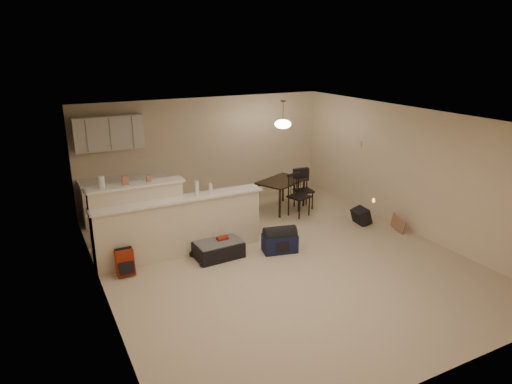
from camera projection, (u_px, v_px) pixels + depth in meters
room at (280, 191)px, 7.81m from camera, size 7.00×7.02×2.50m
breakfast_bar at (166, 225)px, 8.07m from camera, size 3.08×0.58×1.39m
upper_cabinets at (108, 133)px, 9.46m from camera, size 1.40×0.34×0.70m
kitchen_counter at (126, 199)px, 9.88m from camera, size 1.80×0.60×0.90m
thermostat at (360, 144)px, 10.34m from camera, size 0.02×0.12×0.12m
jar at (102, 182)px, 7.49m from camera, size 0.10×0.10×0.20m
cereal_box at (125, 180)px, 7.66m from camera, size 0.10×0.07×0.16m
small_box at (149, 178)px, 7.84m from camera, size 0.08×0.06×0.12m
bottle_a at (197, 188)px, 8.07m from camera, size 0.07×0.07×0.26m
bottle_b at (211, 188)px, 8.19m from camera, size 0.06×0.06×0.18m
dining_table at (282, 184)px, 10.42m from camera, size 1.32×1.13×0.69m
pendant_lamp at (283, 124)px, 10.00m from camera, size 0.36×0.36×0.62m
dining_chair_near at (299, 195)px, 10.05m from camera, size 0.51×0.50×0.95m
dining_chair_far at (304, 190)px, 10.53m from camera, size 0.43×0.41×0.90m
suitcase at (218, 250)px, 8.17m from camera, size 0.85×0.58×0.28m
red_backpack at (125, 263)px, 7.52m from camera, size 0.30×0.19×0.44m
navy_duffel at (280, 243)px, 8.38m from camera, size 0.68×0.47×0.34m
black_daypack at (361, 216)px, 9.69m from camera, size 0.30×0.39×0.33m
cardboard_sheet at (398, 224)px, 9.28m from camera, size 0.08×0.42×0.32m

